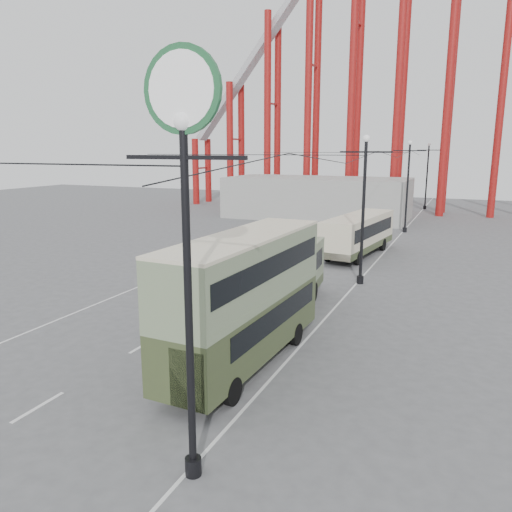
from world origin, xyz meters
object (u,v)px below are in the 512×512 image
at_px(pedestrian, 218,289).
at_px(single_decker_cream, 358,233).
at_px(double_decker_bus, 245,293).
at_px(lamp_post_near, 185,177).
at_px(single_decker_green, 276,283).

bearing_deg(pedestrian, single_decker_cream, -116.41).
relative_size(double_decker_bus, single_decker_cream, 0.92).
xyz_separation_m(single_decker_cream, pedestrian, (-4.16, -16.38, -0.89)).
relative_size(lamp_post_near, single_decker_green, 0.91).
bearing_deg(lamp_post_near, double_decker_bus, 103.53).
height_order(double_decker_bus, single_decker_cream, double_decker_bus).
bearing_deg(double_decker_bus, pedestrian, 128.15).
relative_size(single_decker_green, single_decker_cream, 1.11).
bearing_deg(lamp_post_near, pedestrian, 115.07).
distance_m(single_decker_green, pedestrian, 3.80).
relative_size(single_decker_cream, pedestrian, 5.68).
bearing_deg(double_decker_bus, lamp_post_near, -74.02).
xyz_separation_m(double_decker_bus, single_decker_green, (-0.88, 5.68, -1.08)).
xyz_separation_m(lamp_post_near, pedestrian, (-6.18, 13.22, -6.92)).
bearing_deg(single_decker_cream, single_decker_green, -84.49).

